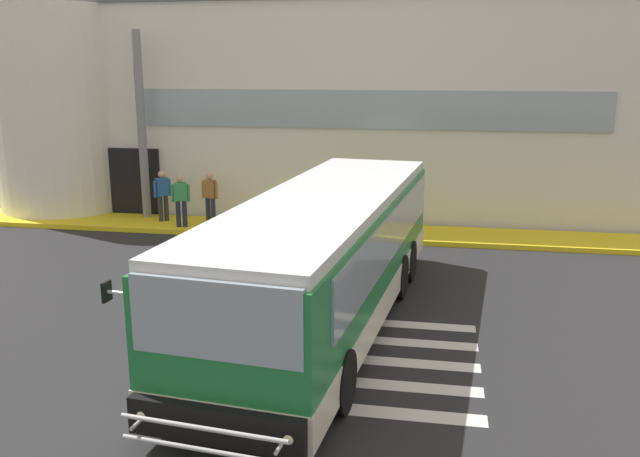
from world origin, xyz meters
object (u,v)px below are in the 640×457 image
at_px(entry_support_column, 142,126).
at_px(passenger_by_doorway, 181,198).
at_px(passenger_at_curb_edge, 210,195).
at_px(bus_main_foreground, 325,261).
at_px(passenger_near_column, 163,193).
at_px(safety_bollard_yellow, 388,231).

height_order(entry_support_column, passenger_by_doorway, entry_support_column).
relative_size(entry_support_column, passenger_at_curb_edge, 3.66).
distance_m(entry_support_column, passenger_at_curb_edge, 3.28).
xyz_separation_m(bus_main_foreground, passenger_near_column, (-6.71, 7.58, -0.25)).
height_order(bus_main_foreground, passenger_at_curb_edge, bus_main_foreground).
bearing_deg(passenger_at_curb_edge, bus_main_foreground, -56.09).
bearing_deg(safety_bollard_yellow, passenger_by_doorway, 174.46).
bearing_deg(passenger_near_column, bus_main_foreground, -48.46).
xyz_separation_m(entry_support_column, passenger_by_doorway, (1.71, -1.16, -2.13)).
bearing_deg(safety_bollard_yellow, bus_main_foreground, -97.33).
distance_m(passenger_by_doorway, passenger_at_curb_edge, 0.99).
relative_size(passenger_by_doorway, safety_bollard_yellow, 1.86).
bearing_deg(passenger_near_column, safety_bollard_yellow, -10.10).
xyz_separation_m(passenger_at_curb_edge, safety_bollard_yellow, (5.87, -1.30, -0.63)).
bearing_deg(passenger_at_curb_edge, entry_support_column, 168.40).
relative_size(passenger_near_column, passenger_at_curb_edge, 1.00).
height_order(entry_support_column, safety_bollard_yellow, entry_support_column).
bearing_deg(bus_main_foreground, passenger_near_column, 131.54).
bearing_deg(passenger_near_column, passenger_at_curb_edge, -1.45).
height_order(entry_support_column, passenger_near_column, entry_support_column).
bearing_deg(passenger_by_doorway, passenger_at_curb_edge, 41.61).
relative_size(bus_main_foreground, safety_bollard_yellow, 12.25).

